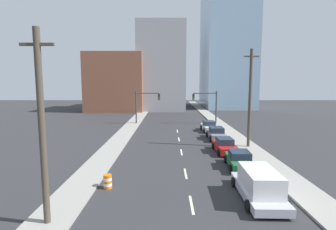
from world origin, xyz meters
TOP-DOWN VIEW (x-y plane):
  - sidewalk_left at (-7.45, 45.18)m, footprint 2.46×90.36m
  - sidewalk_right at (7.45, 45.18)m, footprint 2.46×90.36m
  - lane_stripe_at_7m at (0.00, 7.22)m, footprint 0.16×2.40m
  - lane_stripe_at_13m at (0.00, 12.54)m, footprint 0.16×2.40m
  - lane_stripe_at_19m at (0.00, 18.95)m, footprint 0.16×2.40m
  - lane_stripe_at_25m at (0.00, 25.10)m, footprint 0.16×2.40m
  - lane_stripe_at_31m at (0.00, 30.76)m, footprint 0.16×2.40m
  - building_brick_left at (-14.43, 61.54)m, footprint 14.00×16.00m
  - building_office_center at (-3.08, 65.54)m, footprint 12.00×20.00m
  - building_glass_right at (15.49, 69.54)m, footprint 13.00×20.00m
  - traffic_signal_left at (-5.64, 37.56)m, footprint 4.24×0.35m
  - traffic_signal_right at (5.68, 37.56)m, footprint 4.24×0.35m
  - utility_pole_left_near at (-7.46, 5.04)m, footprint 1.60×0.32m
  - utility_pole_right_mid at (7.48, 20.90)m, footprint 1.60×0.32m
  - traffic_barrel at (-5.47, 9.62)m, footprint 0.56×0.56m
  - box_truck_silver at (4.19, 7.98)m, footprint 2.51×5.73m
  - sedan_green at (4.63, 13.99)m, footprint 2.29×4.30m
  - sedan_red at (4.42, 18.90)m, footprint 2.11×4.40m
  - sedan_gray at (4.74, 25.21)m, footprint 2.16×4.71m
  - sedan_white at (4.68, 30.77)m, footprint 2.22×4.51m

SIDE VIEW (x-z plane):
  - lane_stripe_at_7m at x=0.00m, z-range 0.00..0.01m
  - lane_stripe_at_13m at x=0.00m, z-range 0.00..0.01m
  - lane_stripe_at_19m at x=0.00m, z-range 0.00..0.01m
  - lane_stripe_at_25m at x=0.00m, z-range 0.00..0.01m
  - lane_stripe_at_31m at x=0.00m, z-range 0.00..0.01m
  - sidewalk_left at x=-7.45m, z-range 0.00..0.14m
  - sidewalk_right at x=7.45m, z-range 0.00..0.14m
  - traffic_barrel at x=-5.47m, z-range 0.00..0.95m
  - sedan_green at x=4.63m, z-range -0.06..1.37m
  - sedan_white at x=4.68m, z-range -0.07..1.43m
  - sedan_red at x=4.42m, z-range -0.07..1.44m
  - sedan_gray at x=4.74m, z-range -0.07..1.48m
  - box_truck_silver at x=4.19m, z-range -0.04..1.86m
  - traffic_signal_left at x=-5.64m, z-range 0.86..6.58m
  - traffic_signal_right at x=5.68m, z-range 0.86..6.58m
  - utility_pole_left_near at x=-7.46m, z-range 0.12..9.81m
  - utility_pole_right_mid at x=7.48m, z-range 0.13..10.81m
  - building_brick_left at x=-14.43m, z-range 0.00..14.32m
  - building_office_center at x=-3.08m, z-range 0.00..22.08m
  - building_glass_right at x=15.49m, z-range 0.00..35.40m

